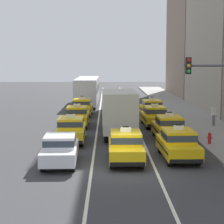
{
  "coord_description": "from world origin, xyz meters",
  "views": [
    {
      "loc": [
        -0.82,
        -20.28,
        5.52
      ],
      "look_at": [
        -0.43,
        12.85,
        1.3
      ],
      "focal_mm": 67.45,
      "sensor_mm": 36.0,
      "label": 1
    }
  ],
  "objects": [
    {
      "name": "taxi_right_third",
      "position": [
        3.05,
        13.67,
        0.88
      ],
      "size": [
        1.97,
        4.62,
        1.96
      ],
      "color": "black",
      "rests_on": "ground"
    },
    {
      "name": "taxi_center_nearest",
      "position": [
        0.18,
        1.82,
        0.88
      ],
      "size": [
        1.82,
        4.56,
        1.96
      ],
      "color": "black",
      "rests_on": "ground"
    },
    {
      "name": "taxi_left_second",
      "position": [
        -3.21,
        7.22,
        0.88
      ],
      "size": [
        1.88,
        4.59,
        1.96
      ],
      "color": "black",
      "rests_on": "ground"
    },
    {
      "name": "taxi_right_fourth",
      "position": [
        3.4,
        18.98,
        0.88
      ],
      "size": [
        2.0,
        4.63,
        1.96
      ],
      "color": "black",
      "rests_on": "ground"
    },
    {
      "name": "lane_stripe_center_right",
      "position": [
        1.6,
        20.0,
        0.0
      ],
      "size": [
        0.14,
        80.0,
        0.01
      ],
      "primitive_type": "cube",
      "color": "silver",
      "rests_on": "ground"
    },
    {
      "name": "taxi_center_third",
      "position": [
        0.16,
        16.59,
        0.88
      ],
      "size": [
        1.83,
        4.56,
        1.96
      ],
      "color": "black",
      "rests_on": "ground"
    },
    {
      "name": "lane_stripe_left_center",
      "position": [
        -1.6,
        20.0,
        0.0
      ],
      "size": [
        0.14,
        80.0,
        0.01
      ],
      "primitive_type": "cube",
      "color": "silver",
      "rests_on": "ground"
    },
    {
      "name": "fire_hydrant",
      "position": [
        5.68,
        5.84,
        0.55
      ],
      "size": [
        0.36,
        0.22,
        0.73
      ],
      "color": "red",
      "rests_on": "sidewalk_curb"
    },
    {
      "name": "traffic_light_pole",
      "position": [
        4.49,
        -1.28,
        3.82
      ],
      "size": [
        2.87,
        0.33,
        5.58
      ],
      "color": "#47474C",
      "rests_on": "ground"
    },
    {
      "name": "taxi_right_nearest",
      "position": [
        3.09,
        2.39,
        0.88
      ],
      "size": [
        1.94,
        4.61,
        1.96
      ],
      "color": "black",
      "rests_on": "ground"
    },
    {
      "name": "sidewalk_curb",
      "position": [
        7.2,
        15.0,
        0.07
      ],
      "size": [
        4.0,
        90.0,
        0.15
      ],
      "primitive_type": "cube",
      "color": "gray",
      "rests_on": "ground"
    },
    {
      "name": "bus_left_fifth",
      "position": [
        -3.16,
        29.87,
        1.82
      ],
      "size": [
        2.61,
        11.22,
        3.22
      ],
      "color": "black",
      "rests_on": "ground"
    },
    {
      "name": "box_truck_center_second",
      "position": [
        0.0,
        9.54,
        1.78
      ],
      "size": [
        2.42,
        7.01,
        3.27
      ],
      "color": "black",
      "rests_on": "ground"
    },
    {
      "name": "taxi_left_sixth",
      "position": [
        -3.13,
        38.31,
        0.88
      ],
      "size": [
        1.92,
        4.6,
        1.96
      ],
      "color": "black",
      "rests_on": "ground"
    },
    {
      "name": "taxi_left_third",
      "position": [
        -3.27,
        13.72,
        0.88
      ],
      "size": [
        1.85,
        4.57,
        1.96
      ],
      "color": "black",
      "rests_on": "ground"
    },
    {
      "name": "taxi_left_fourth",
      "position": [
        -3.22,
        20.0,
        0.88
      ],
      "size": [
        1.93,
        4.6,
        1.96
      ],
      "color": "black",
      "rests_on": "ground"
    },
    {
      "name": "pedestrian_near_crosswalk",
      "position": [
        7.77,
        13.1,
        1.01
      ],
      "size": [
        0.36,
        0.24,
        1.69
      ],
      "color": "slate",
      "rests_on": "sidewalk_curb"
    },
    {
      "name": "taxi_right_second",
      "position": [
        3.38,
        7.79,
        0.88
      ],
      "size": [
        1.95,
        4.61,
        1.96
      ],
      "color": "black",
      "rests_on": "ground"
    },
    {
      "name": "sedan_left_nearest",
      "position": [
        -3.28,
        1.27,
        0.85
      ],
      "size": [
        1.87,
        4.35,
        1.58
      ],
      "color": "black",
      "rests_on": "ground"
    },
    {
      "name": "ground_plane",
      "position": [
        0.0,
        0.0,
        0.0
      ],
      "size": [
        160.0,
        160.0,
        0.0
      ],
      "primitive_type": "plane",
      "color": "#353538"
    }
  ]
}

